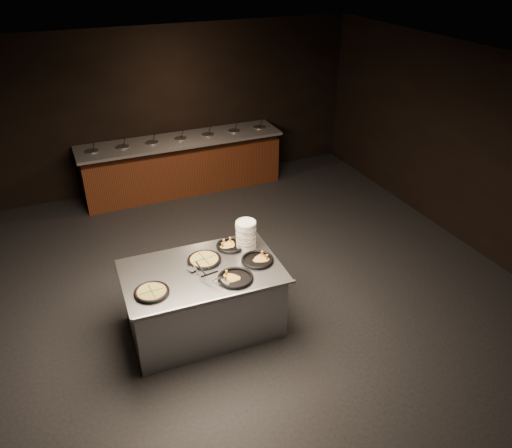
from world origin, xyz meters
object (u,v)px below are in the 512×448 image
at_px(serving_counter, 203,301).
at_px(pan_cheese_whole, 204,260).
at_px(pan_veggie_whole, 152,292).
at_px(plate_stack, 246,234).

xyz_separation_m(serving_counter, pan_cheese_whole, (0.09, 0.16, 0.47)).
relative_size(pan_veggie_whole, pan_cheese_whole, 0.95).
bearing_deg(pan_veggie_whole, pan_cheese_whole, 27.15).
xyz_separation_m(plate_stack, pan_veggie_whole, (-1.28, -0.46, -0.15)).
xyz_separation_m(plate_stack, pan_cheese_whole, (-0.57, -0.10, -0.15)).
height_order(serving_counter, pan_cheese_whole, pan_cheese_whole).
xyz_separation_m(pan_veggie_whole, pan_cheese_whole, (0.71, 0.36, 0.00)).
relative_size(serving_counter, pan_veggie_whole, 4.83).
relative_size(serving_counter, plate_stack, 5.33).
bearing_deg(serving_counter, pan_cheese_whole, 63.04).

